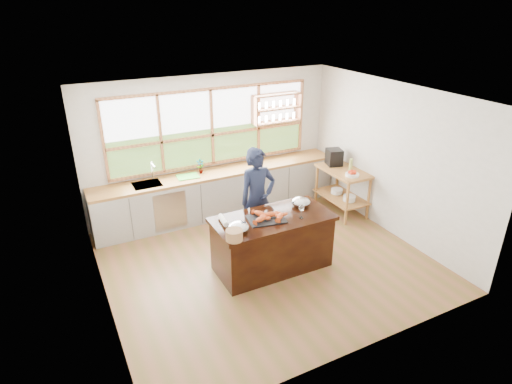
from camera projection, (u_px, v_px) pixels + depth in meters
ground_plane at (266, 260)px, 7.06m from camera, size 5.00×5.00×0.00m
room_shell at (253, 151)px, 6.76m from camera, size 5.02×4.52×2.71m
back_counter at (219, 192)px, 8.44m from camera, size 4.90×0.63×0.90m
right_shelf_unit at (343, 184)px, 8.44m from camera, size 0.62×1.10×0.90m
island at (272, 242)px, 6.71m from camera, size 1.85×0.90×0.90m
cook at (258, 199)px, 7.12m from camera, size 0.66×0.44×1.78m
potted_plant at (200, 166)px, 8.10m from camera, size 0.16×0.11×0.29m
cutting_board at (188, 176)px, 8.00m from camera, size 0.42×0.33×0.01m
espresso_machine at (334, 157)px, 8.52m from camera, size 0.35×0.36×0.32m
wine_bottle at (351, 165)px, 8.18m from camera, size 0.07×0.07×0.27m
fruit_bowl at (352, 174)px, 8.02m from camera, size 0.26×0.26×0.11m
slate_board at (266, 219)px, 6.45m from camera, size 0.61×0.49×0.02m
lobster_pile at (268, 216)px, 6.44m from camera, size 0.52×0.44×0.08m
mixing_bowl_left at (239, 227)px, 6.11m from camera, size 0.31×0.31×0.15m
mixing_bowl_right at (301, 202)px, 6.87m from camera, size 0.30×0.30×0.15m
wine_glass at (302, 208)px, 6.44m from camera, size 0.08×0.08×0.22m
wicker_basket at (234, 235)px, 5.88m from camera, size 0.24×0.24×0.15m
parchment_roll at (223, 220)px, 6.36m from camera, size 0.11×0.31×0.08m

